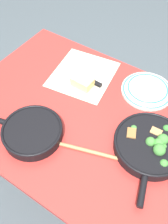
{
  "coord_description": "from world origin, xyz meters",
  "views": [
    {
      "loc": [
        -0.37,
        0.56,
        1.63
      ],
      "look_at": [
        0.0,
        0.0,
        0.77
      ],
      "focal_mm": 40.0,
      "sensor_mm": 36.0,
      "label": 1
    }
  ],
  "objects_px": {
    "skillet_broccoli": "(151,145)",
    "dinner_plate_stack": "(147,90)",
    "grater_knife": "(86,79)",
    "wooden_spoon": "(62,144)",
    "skillet_eggs": "(32,132)",
    "cheese_block": "(82,82)"
  },
  "relations": [
    {
      "from": "skillet_broccoli",
      "to": "grater_knife",
      "type": "height_order",
      "value": "skillet_broccoli"
    },
    {
      "from": "grater_knife",
      "to": "cheese_block",
      "type": "bearing_deg",
      "value": 102.65
    },
    {
      "from": "skillet_broccoli",
      "to": "dinner_plate_stack",
      "type": "relative_size",
      "value": 1.62
    },
    {
      "from": "grater_knife",
      "to": "cheese_block",
      "type": "distance_m",
      "value": 0.05
    },
    {
      "from": "wooden_spoon",
      "to": "dinner_plate_stack",
      "type": "bearing_deg",
      "value": -126.62
    },
    {
      "from": "wooden_spoon",
      "to": "cheese_block",
      "type": "xyz_separation_m",
      "value": [
        0.12,
        -0.32,
        0.02
      ]
    },
    {
      "from": "grater_knife",
      "to": "wooden_spoon",
      "type": "bearing_deg",
      "value": 110.69
    },
    {
      "from": "skillet_eggs",
      "to": "dinner_plate_stack",
      "type": "height_order",
      "value": "skillet_eggs"
    },
    {
      "from": "wooden_spoon",
      "to": "cheese_block",
      "type": "relative_size",
      "value": 3.64
    },
    {
      "from": "cheese_block",
      "to": "grater_knife",
      "type": "bearing_deg",
      "value": -78.8
    },
    {
      "from": "skillet_broccoli",
      "to": "wooden_spoon",
      "type": "xyz_separation_m",
      "value": [
        0.3,
        0.18,
        -0.02
      ]
    },
    {
      "from": "dinner_plate_stack",
      "to": "cheese_block",
      "type": "bearing_deg",
      "value": 26.57
    },
    {
      "from": "skillet_eggs",
      "to": "cheese_block",
      "type": "bearing_deg",
      "value": -106.61
    },
    {
      "from": "skillet_broccoli",
      "to": "skillet_eggs",
      "type": "xyz_separation_m",
      "value": [
        0.43,
        0.21,
        -0.0
      ]
    },
    {
      "from": "skillet_broccoli",
      "to": "wooden_spoon",
      "type": "height_order",
      "value": "skillet_broccoli"
    },
    {
      "from": "wooden_spoon",
      "to": "cheese_block",
      "type": "height_order",
      "value": "cheese_block"
    },
    {
      "from": "grater_knife",
      "to": "dinner_plate_stack",
      "type": "xyz_separation_m",
      "value": [
        -0.29,
        -0.1,
        0.0
      ]
    },
    {
      "from": "skillet_eggs",
      "to": "cheese_block",
      "type": "height_order",
      "value": "skillet_eggs"
    },
    {
      "from": "skillet_broccoli",
      "to": "grater_knife",
      "type": "relative_size",
      "value": 1.54
    },
    {
      "from": "skillet_broccoli",
      "to": "dinner_plate_stack",
      "type": "bearing_deg",
      "value": -169.37
    },
    {
      "from": "cheese_block",
      "to": "skillet_broccoli",
      "type": "bearing_deg",
      "value": 161.72
    },
    {
      "from": "skillet_broccoli",
      "to": "skillet_eggs",
      "type": "relative_size",
      "value": 1.03
    }
  ]
}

